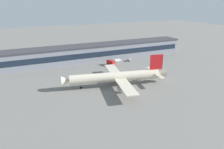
{
  "coord_description": "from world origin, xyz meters",
  "views": [
    {
      "loc": [
        -53.66,
        -95.56,
        43.07
      ],
      "look_at": [
        -6.41,
        4.56,
        5.0
      ],
      "focal_mm": 34.77,
      "sensor_mm": 36.0,
      "label": 1
    }
  ],
  "objects_px": {
    "airliner": "(117,77)",
    "traffic_cone_0": "(116,92)",
    "baggage_tug": "(129,60)",
    "pushback_tractor": "(117,60)",
    "stair_truck": "(111,63)"
  },
  "relations": [
    {
      "from": "stair_truck",
      "to": "baggage_tug",
      "type": "relative_size",
      "value": 1.63
    },
    {
      "from": "airliner",
      "to": "baggage_tug",
      "type": "xyz_separation_m",
      "value": [
        30.08,
        40.09,
        -3.82
      ]
    },
    {
      "from": "baggage_tug",
      "to": "pushback_tractor",
      "type": "height_order",
      "value": "baggage_tug"
    },
    {
      "from": "airliner",
      "to": "pushback_tractor",
      "type": "xyz_separation_m",
      "value": [
        21.32,
        42.03,
        -3.86
      ]
    },
    {
      "from": "airliner",
      "to": "pushback_tractor",
      "type": "bearing_deg",
      "value": 63.1
    },
    {
      "from": "airliner",
      "to": "baggage_tug",
      "type": "distance_m",
      "value": 50.27
    },
    {
      "from": "pushback_tractor",
      "to": "traffic_cone_0",
      "type": "xyz_separation_m",
      "value": [
        -25.82,
        -50.06,
        -0.7
      ]
    },
    {
      "from": "airliner",
      "to": "stair_truck",
      "type": "height_order",
      "value": "airliner"
    },
    {
      "from": "stair_truck",
      "to": "pushback_tractor",
      "type": "height_order",
      "value": "stair_truck"
    },
    {
      "from": "pushback_tractor",
      "to": "traffic_cone_0",
      "type": "distance_m",
      "value": 56.33
    },
    {
      "from": "baggage_tug",
      "to": "pushback_tractor",
      "type": "relative_size",
      "value": 0.8
    },
    {
      "from": "stair_truck",
      "to": "traffic_cone_0",
      "type": "bearing_deg",
      "value": -111.83
    },
    {
      "from": "airliner",
      "to": "traffic_cone_0",
      "type": "bearing_deg",
      "value": -119.28
    },
    {
      "from": "airliner",
      "to": "traffic_cone_0",
      "type": "relative_size",
      "value": 79.57
    },
    {
      "from": "pushback_tractor",
      "to": "airliner",
      "type": "bearing_deg",
      "value": -116.9
    }
  ]
}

